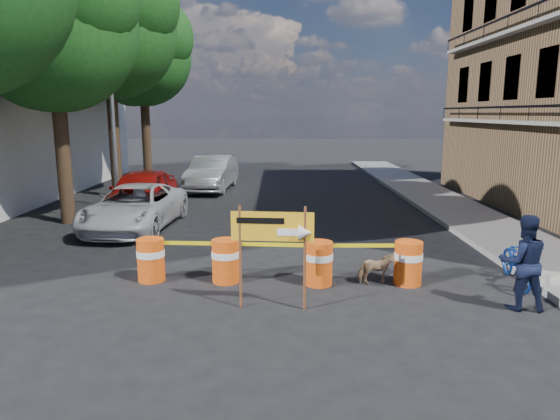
{
  "coord_description": "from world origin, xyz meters",
  "views": [
    {
      "loc": [
        -0.1,
        -8.58,
        3.46
      ],
      "look_at": [
        -0.06,
        2.47,
        1.3
      ],
      "focal_mm": 32.0,
      "sensor_mm": 36.0,
      "label": 1
    }
  ],
  "objects_px": {
    "bicycle": "(519,242)",
    "sedan_red": "(142,192)",
    "suv_white": "(135,207)",
    "detour_sign": "(283,234)",
    "dog": "(377,269)",
    "pedestrian": "(523,262)",
    "barrel_mid_right": "(319,262)",
    "sedan_silver": "(212,173)",
    "barrel_mid_left": "(226,260)",
    "barrel_far_left": "(151,259)",
    "barrel_far_right": "(408,262)"
  },
  "relations": [
    {
      "from": "bicycle",
      "to": "sedan_red",
      "type": "xyz_separation_m",
      "value": [
        -9.6,
        7.19,
        -0.09
      ]
    },
    {
      "from": "bicycle",
      "to": "suv_white",
      "type": "relative_size",
      "value": 0.37
    },
    {
      "from": "detour_sign",
      "to": "bicycle",
      "type": "bearing_deg",
      "value": 21.02
    },
    {
      "from": "bicycle",
      "to": "dog",
      "type": "distance_m",
      "value": 2.93
    },
    {
      "from": "dog",
      "to": "sedan_red",
      "type": "xyz_separation_m",
      "value": [
        -6.72,
        7.19,
        0.46
      ]
    },
    {
      "from": "pedestrian",
      "to": "dog",
      "type": "distance_m",
      "value": 2.72
    },
    {
      "from": "barrel_mid_right",
      "to": "dog",
      "type": "bearing_deg",
      "value": 1.87
    },
    {
      "from": "pedestrian",
      "to": "bicycle",
      "type": "bearing_deg",
      "value": -106.05
    },
    {
      "from": "dog",
      "to": "sedan_silver",
      "type": "bearing_deg",
      "value": 8.01
    },
    {
      "from": "pedestrian",
      "to": "suv_white",
      "type": "height_order",
      "value": "pedestrian"
    },
    {
      "from": "barrel_mid_left",
      "to": "detour_sign",
      "type": "height_order",
      "value": "detour_sign"
    },
    {
      "from": "barrel_mid_right",
      "to": "suv_white",
      "type": "bearing_deg",
      "value": 135.65
    },
    {
      "from": "barrel_far_left",
      "to": "pedestrian",
      "type": "xyz_separation_m",
      "value": [
        6.99,
        -1.54,
        0.39
      ]
    },
    {
      "from": "bicycle",
      "to": "dog",
      "type": "height_order",
      "value": "bicycle"
    },
    {
      "from": "dog",
      "to": "sedan_silver",
      "type": "distance_m",
      "value": 13.7
    },
    {
      "from": "barrel_mid_right",
      "to": "detour_sign",
      "type": "height_order",
      "value": "detour_sign"
    },
    {
      "from": "barrel_far_left",
      "to": "pedestrian",
      "type": "height_order",
      "value": "pedestrian"
    },
    {
      "from": "barrel_mid_right",
      "to": "sedan_red",
      "type": "xyz_separation_m",
      "value": [
        -5.53,
        7.23,
        0.31
      ]
    },
    {
      "from": "barrel_far_left",
      "to": "sedan_red",
      "type": "xyz_separation_m",
      "value": [
        -2.05,
        6.98,
        0.31
      ]
    },
    {
      "from": "dog",
      "to": "barrel_far_right",
      "type": "bearing_deg",
      "value": -105.97
    },
    {
      "from": "barrel_far_right",
      "to": "dog",
      "type": "xyz_separation_m",
      "value": [
        -0.63,
        0.03,
        -0.15
      ]
    },
    {
      "from": "detour_sign",
      "to": "pedestrian",
      "type": "relative_size",
      "value": 1.09
    },
    {
      "from": "barrel_mid_left",
      "to": "suv_white",
      "type": "relative_size",
      "value": 0.19
    },
    {
      "from": "dog",
      "to": "barrel_mid_left",
      "type": "bearing_deg",
      "value": 74.12
    },
    {
      "from": "barrel_mid_right",
      "to": "bicycle",
      "type": "bearing_deg",
      "value": 0.55
    },
    {
      "from": "detour_sign",
      "to": "sedan_silver",
      "type": "relative_size",
      "value": 0.4
    },
    {
      "from": "barrel_mid_right",
      "to": "dog",
      "type": "height_order",
      "value": "barrel_mid_right"
    },
    {
      "from": "barrel_mid_left",
      "to": "detour_sign",
      "type": "distance_m",
      "value": 2.09
    },
    {
      "from": "barrel_mid_right",
      "to": "barrel_mid_left",
      "type": "bearing_deg",
      "value": 174.96
    },
    {
      "from": "pedestrian",
      "to": "sedan_silver",
      "type": "distance_m",
      "value": 15.86
    },
    {
      "from": "barrel_mid_left",
      "to": "sedan_red",
      "type": "bearing_deg",
      "value": 117.1
    },
    {
      "from": "barrel_far_left",
      "to": "suv_white",
      "type": "distance_m",
      "value": 5.07
    },
    {
      "from": "barrel_mid_left",
      "to": "dog",
      "type": "xyz_separation_m",
      "value": [
        3.11,
        -0.13,
        -0.15
      ]
    },
    {
      "from": "barrel_mid_left",
      "to": "barrel_far_right",
      "type": "relative_size",
      "value": 1.0
    },
    {
      "from": "dog",
      "to": "suv_white",
      "type": "relative_size",
      "value": 0.16
    },
    {
      "from": "barrel_far_right",
      "to": "bicycle",
      "type": "relative_size",
      "value": 0.52
    },
    {
      "from": "pedestrian",
      "to": "detour_sign",
      "type": "bearing_deg",
      "value": 6.88
    },
    {
      "from": "pedestrian",
      "to": "bicycle",
      "type": "relative_size",
      "value": 0.99
    },
    {
      "from": "dog",
      "to": "sedan_red",
      "type": "bearing_deg",
      "value": 29.6
    },
    {
      "from": "barrel_far_right",
      "to": "suv_white",
      "type": "xyz_separation_m",
      "value": [
        -6.97,
        5.02,
        0.19
      ]
    },
    {
      "from": "barrel_mid_right",
      "to": "detour_sign",
      "type": "xyz_separation_m",
      "value": [
        -0.74,
        -1.3,
        0.9
      ]
    },
    {
      "from": "bicycle",
      "to": "dog",
      "type": "bearing_deg",
      "value": -171.87
    },
    {
      "from": "barrel_far_right",
      "to": "dog",
      "type": "bearing_deg",
      "value": 177.52
    },
    {
      "from": "barrel_far_left",
      "to": "suv_white",
      "type": "relative_size",
      "value": 0.19
    },
    {
      "from": "barrel_far_right",
      "to": "sedan_silver",
      "type": "height_order",
      "value": "sedan_silver"
    },
    {
      "from": "barrel_far_left",
      "to": "barrel_mid_left",
      "type": "relative_size",
      "value": 1.0
    },
    {
      "from": "sedan_red",
      "to": "suv_white",
      "type": "bearing_deg",
      "value": -79.7
    },
    {
      "from": "barrel_far_right",
      "to": "detour_sign",
      "type": "bearing_deg",
      "value": -152.91
    },
    {
      "from": "barrel_far_left",
      "to": "sedan_silver",
      "type": "xyz_separation_m",
      "value": [
        -0.34,
        12.53,
        0.31
      ]
    },
    {
      "from": "detour_sign",
      "to": "dog",
      "type": "xyz_separation_m",
      "value": [
        1.94,
        1.34,
        -1.06
      ]
    }
  ]
}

